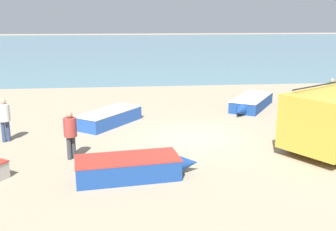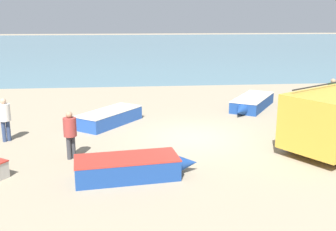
{
  "view_description": "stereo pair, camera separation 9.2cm",
  "coord_description": "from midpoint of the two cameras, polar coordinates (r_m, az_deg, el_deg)",
  "views": [
    {
      "loc": [
        -2.61,
        -14.68,
        4.65
      ],
      "look_at": [
        -1.04,
        -0.26,
        1.0
      ],
      "focal_mm": 42.0,
      "sensor_mm": 36.0,
      "label": 1
    },
    {
      "loc": [
        -2.52,
        -14.69,
        4.65
      ],
      "look_at": [
        -1.04,
        -0.26,
        1.0
      ],
      "focal_mm": 42.0,
      "sensor_mm": 36.0,
      "label": 2
    }
  ],
  "objects": [
    {
      "name": "ground_plane",
      "position": [
        15.61,
        3.88,
        -3.24
      ],
      "size": [
        200.0,
        200.0,
        0.0
      ],
      "primitive_type": "plane",
      "color": "gray"
    },
    {
      "name": "sea_water",
      "position": [
        66.89,
        -3.7,
        10.12
      ],
      "size": [
        120.0,
        80.0,
        0.01
      ],
      "primitive_type": "cube",
      "color": "slate",
      "rests_on": "ground_plane"
    },
    {
      "name": "fishing_rowboat_0",
      "position": [
        17.74,
        -8.02,
        -0.17
      ],
      "size": [
        3.11,
        3.67,
        0.62
      ],
      "rotation": [
        0.0,
        0.0,
        0.92
      ],
      "color": "#234CA3",
      "rests_on": "ground_plane"
    },
    {
      "name": "fishing_rowboat_2",
      "position": [
        11.8,
        -5.02,
        -7.47
      ],
      "size": [
        3.77,
        1.63,
        0.64
      ],
      "rotation": [
        0.0,
        0.0,
        0.12
      ],
      "color": "navy",
      "rests_on": "ground_plane"
    },
    {
      "name": "fishing_rowboat_3",
      "position": [
        20.94,
        12.19,
        1.82
      ],
      "size": [
        3.23,
        4.24,
        0.6
      ],
      "rotation": [
        0.0,
        0.0,
        4.13
      ],
      "color": "navy",
      "rests_on": "ground_plane"
    },
    {
      "name": "fisherman_0",
      "position": [
        16.11,
        -22.48,
        -0.03
      ],
      "size": [
        0.44,
        0.44,
        1.69
      ],
      "rotation": [
        0.0,
        0.0,
        2.17
      ],
      "color": "navy",
      "rests_on": "ground_plane"
    },
    {
      "name": "fisherman_1",
      "position": [
        13.43,
        -13.84,
        -2.16
      ],
      "size": [
        0.43,
        0.43,
        1.64
      ],
      "rotation": [
        0.0,
        0.0,
        2.26
      ],
      "color": "#38383D",
      "rests_on": "ground_plane"
    },
    {
      "name": "fisherman_2",
      "position": [
        20.88,
        22.82,
        3.06
      ],
      "size": [
        0.46,
        0.46,
        1.74
      ],
      "rotation": [
        0.0,
        0.0,
        4.9
      ],
      "color": "#38383D",
      "rests_on": "ground_plane"
    }
  ]
}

